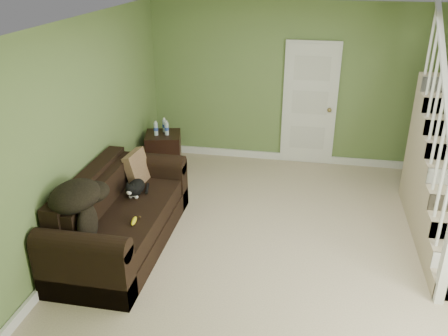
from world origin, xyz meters
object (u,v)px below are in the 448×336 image
at_px(cat, 135,188).
at_px(banana, 134,221).
at_px(sofa, 119,219).
at_px(side_table, 164,152).

distance_m(cat, banana, 0.68).
bearing_deg(banana, sofa, 131.06).
bearing_deg(side_table, banana, -80.17).
bearing_deg(sofa, side_table, 92.92).
height_order(side_table, banana, side_table).
height_order(sofa, banana, sofa).
distance_m(sofa, side_table, 2.12).
xyz_separation_m(cat, banana, (0.22, -0.64, -0.07)).
bearing_deg(banana, side_table, 92.96).
relative_size(sofa, side_table, 2.62).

